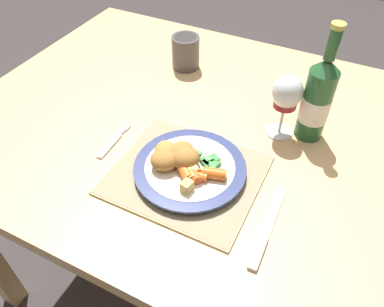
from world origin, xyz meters
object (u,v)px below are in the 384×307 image
object	(u,v)px
dining_table	(207,150)
wine_glass	(287,95)
fork	(112,143)
drinking_cup	(186,51)
bottle	(317,99)
dinner_plate	(190,169)
table_knife	(266,233)

from	to	relation	value
dining_table	wine_glass	distance (m)	0.27
fork	drinking_cup	size ratio (longest dim) A/B	1.33
drinking_cup	fork	bearing A→B (deg)	-90.05
dining_table	drinking_cup	distance (m)	0.31
drinking_cup	bottle	bearing A→B (deg)	-19.22
bottle	dinner_plate	bearing A→B (deg)	-128.64
fork	wine_glass	size ratio (longest dim) A/B	0.80
dinner_plate	table_knife	size ratio (longest dim) A/B	1.18
dinner_plate	table_knife	bearing A→B (deg)	-20.36
wine_glass	bottle	world-z (taller)	bottle
dinner_plate	table_knife	distance (m)	0.21
table_knife	wine_glass	size ratio (longest dim) A/B	1.28
dinner_plate	bottle	size ratio (longest dim) A/B	0.86
bottle	table_knife	bearing A→B (deg)	-90.03
bottle	fork	bearing A→B (deg)	-149.20
bottle	drinking_cup	world-z (taller)	bottle
dining_table	wine_glass	size ratio (longest dim) A/B	7.80
dining_table	table_knife	world-z (taller)	table_knife
drinking_cup	wine_glass	bearing A→B (deg)	-26.06
dining_table	table_knife	size ratio (longest dim) A/B	6.08
bottle	wine_glass	bearing A→B (deg)	-158.10
dining_table	bottle	size ratio (longest dim) A/B	4.43
dining_table	drinking_cup	size ratio (longest dim) A/B	12.98
wine_glass	drinking_cup	xyz separation A→B (m)	(-0.34, 0.17, -0.06)
wine_glass	bottle	distance (m)	0.07
table_knife	bottle	distance (m)	0.33
wine_glass	table_knife	bearing A→B (deg)	-77.77
table_knife	drinking_cup	size ratio (longest dim) A/B	2.13
dining_table	bottle	world-z (taller)	bottle
dining_table	dinner_plate	bearing A→B (deg)	-78.06
dining_table	fork	distance (m)	0.26
fork	table_knife	bearing A→B (deg)	-10.85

